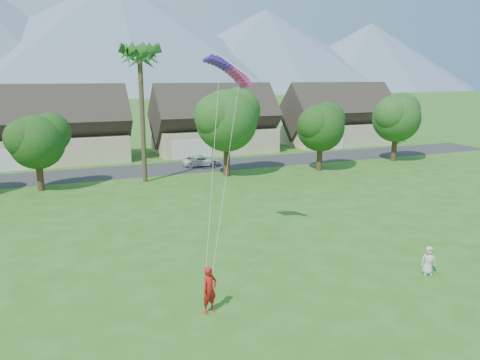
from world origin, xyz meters
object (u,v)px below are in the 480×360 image
kite_flyer (210,290)px  parafoil_kite (229,68)px  watcher (429,261)px  parked_car (201,161)px

kite_flyer → parafoil_kite: size_ratio=0.73×
kite_flyer → parafoil_kite: bearing=39.0°
watcher → parked_car: bearing=118.1°
watcher → parked_car: watcher is taller
parked_car → kite_flyer: bearing=165.4°
watcher → parafoil_kite: size_ratio=0.53×
watcher → parafoil_kite: bearing=161.1°
kite_flyer → parafoil_kite: parafoil_kite is taller
watcher → parafoil_kite: (-7.69, 7.44, 9.35)m
kite_flyer → watcher: (11.29, -0.52, -0.27)m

